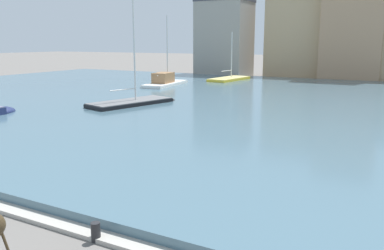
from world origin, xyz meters
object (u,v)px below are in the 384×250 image
sailboat_yellow (232,80)px  sailboat_black (138,104)px  sailboat_white (167,83)px  mooring_bollard (96,232)px

sailboat_yellow → sailboat_black: 20.76m
sailboat_yellow → sailboat_black: (1.20, -20.72, 0.01)m
sailboat_white → mooring_bollard: sailboat_white is taller
sailboat_white → sailboat_black: bearing=-67.7°
sailboat_black → sailboat_white: size_ratio=1.03×
mooring_bollard → sailboat_black: bearing=123.1°
sailboat_yellow → sailboat_white: (-3.75, -8.63, 0.20)m
sailboat_white → mooring_bollard: (15.96, -28.97, -0.31)m
sailboat_white → mooring_bollard: 33.07m
sailboat_black → mooring_bollard: sailboat_black is taller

